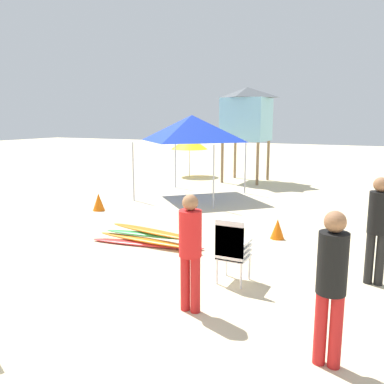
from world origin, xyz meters
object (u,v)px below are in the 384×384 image
Objects in this scene: lifeguard_near_right at (378,223)px; traffic_cone_far at (99,202)px; surfboard_pile at (149,238)px; beach_umbrella_mid at (189,143)px; stacked_plastic_chairs at (232,246)px; lifeguard_tower at (247,114)px; popup_canopy at (192,128)px; traffic_cone_near at (277,229)px; lifeguard_near_left at (190,245)px; lifeguard_near_center at (332,278)px.

lifeguard_near_right reaches higher than traffic_cone_far.
surfboard_pile is 1.37× the size of beach_umbrella_mid.
traffic_cone_far is (-5.51, 3.33, -0.39)m from stacked_plastic_chairs.
lifeguard_near_right is 13.17m from beach_umbrella_mid.
lifeguard_tower reaches higher than lifeguard_near_right.
traffic_cone_far is at bearing -115.90° from popup_canopy.
popup_canopy is at bearing -62.28° from beach_umbrella_mid.
lifeguard_near_right is at bearing -41.13° from traffic_cone_near.
traffic_cone_near is at bearing -4.76° from traffic_cone_far.
popup_canopy is (-3.97, 6.50, 1.74)m from stacked_plastic_chairs.
lifeguard_near_left is 3.27× the size of traffic_cone_far.
lifeguard_near_center is 10.04m from popup_canopy.
lifeguard_near_right is at bearing -41.87° from popup_canopy.
beach_umbrella_mid reaches higher than surfboard_pile.
stacked_plastic_chairs is 11.49m from lifeguard_tower.
lifeguard_near_right is 11.32m from lifeguard_tower.
traffic_cone_far is at bearing 163.31° from lifeguard_near_right.
beach_umbrella_mid is at bearing 119.91° from stacked_plastic_chairs.
lifeguard_near_right is 3.91× the size of traffic_cone_near.
popup_canopy is at bearing 125.14° from lifeguard_near_center.
stacked_plastic_chairs is 0.65× the size of lifeguard_near_left.
stacked_plastic_chairs is 2.42× the size of traffic_cone_near.
popup_canopy is at bearing 138.13° from lifeguard_near_right.
traffic_cone_near is (-1.73, 4.50, -0.79)m from lifeguard_near_center.
lifeguard_near_right is 3.46× the size of traffic_cone_far.
lifeguard_near_left is at bearing -92.93° from traffic_cone_near.
lifeguard_tower is at bearing 112.86° from lifeguard_near_center.
stacked_plastic_chairs is 0.28× the size of lifeguard_tower.
traffic_cone_far is (-5.32, 4.49, -0.72)m from lifeguard_near_left.
traffic_cone_near is at bearing -42.25° from popup_canopy.
lifeguard_near_left is 0.57× the size of popup_canopy.
lifeguard_near_center is (4.12, -2.81, 0.87)m from surfboard_pile.
stacked_plastic_chairs reaches higher than traffic_cone_far.
stacked_plastic_chairs is 0.38× the size of popup_canopy.
lifeguard_near_right reaches higher than lifeguard_near_center.
stacked_plastic_chairs is at bearing -153.55° from lifeguard_near_right.
surfboard_pile is at bearing -144.67° from traffic_cone_near.
surfboard_pile is at bearing 153.50° from stacked_plastic_chairs.
surfboard_pile is 2.93m from traffic_cone_near.
popup_canopy is 5.25m from beach_umbrella_mid.
beach_umbrella_mid is 10.51m from traffic_cone_near.
lifeguard_near_center is at bearing -67.14° from lifeguard_tower.
traffic_cone_far is at bearing 139.85° from lifeguard_near_left.
lifeguard_near_left is at bearing -74.60° from lifeguard_tower.
beach_umbrella_mid is (-6.20, 12.25, 0.62)m from lifeguard_near_left.
lifeguard_near_right is at bearing 82.37° from lifeguard_near_center.
stacked_plastic_chairs is at bearing -26.50° from surfboard_pile.
beach_umbrella_mid is at bearing 130.22° from lifeguard_near_right.
lifeguard_near_center reaches higher than stacked_plastic_chairs.
beach_umbrella_mid reaches higher than lifeguard_near_right.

